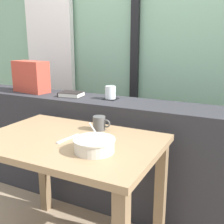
{
  "coord_description": "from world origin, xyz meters",
  "views": [
    {
      "loc": [
        0.88,
        -1.22,
        1.27
      ],
      "look_at": [
        0.04,
        0.46,
        0.78
      ],
      "focal_mm": 44.32,
      "sensor_mm": 36.0,
      "label": 1
    }
  ],
  "objects_px": {
    "closed_book": "(71,94)",
    "soup_bowl": "(94,145)",
    "juice_glass": "(110,93)",
    "fork_utensil": "(68,138)",
    "ceramic_mug": "(99,123)",
    "coaster_square": "(110,99)",
    "throw_pillow": "(31,77)",
    "breakfast_table": "(70,161)"
  },
  "relations": [
    {
      "from": "soup_bowl",
      "to": "ceramic_mug",
      "type": "xyz_separation_m",
      "value": [
        -0.14,
        0.31,
        0.01
      ]
    },
    {
      "from": "fork_utensil",
      "to": "ceramic_mug",
      "type": "xyz_separation_m",
      "value": [
        0.08,
        0.22,
        0.04
      ]
    },
    {
      "from": "closed_book",
      "to": "throw_pillow",
      "type": "relative_size",
      "value": 0.6
    },
    {
      "from": "breakfast_table",
      "to": "coaster_square",
      "type": "relative_size",
      "value": 9.96
    },
    {
      "from": "soup_bowl",
      "to": "ceramic_mug",
      "type": "relative_size",
      "value": 1.82
    },
    {
      "from": "closed_book",
      "to": "ceramic_mug",
      "type": "relative_size",
      "value": 1.69
    },
    {
      "from": "breakfast_table",
      "to": "coaster_square",
      "type": "height_order",
      "value": "coaster_square"
    },
    {
      "from": "fork_utensil",
      "to": "soup_bowl",
      "type": "bearing_deg",
      "value": -14.13
    },
    {
      "from": "closed_book",
      "to": "ceramic_mug",
      "type": "xyz_separation_m",
      "value": [
        0.46,
        -0.37,
        -0.08
      ]
    },
    {
      "from": "juice_glass",
      "to": "closed_book",
      "type": "height_order",
      "value": "juice_glass"
    },
    {
      "from": "closed_book",
      "to": "soup_bowl",
      "type": "distance_m",
      "value": 0.9
    },
    {
      "from": "fork_utensil",
      "to": "ceramic_mug",
      "type": "bearing_deg",
      "value": 78.19
    },
    {
      "from": "soup_bowl",
      "to": "throw_pillow",
      "type": "bearing_deg",
      "value": 145.86
    },
    {
      "from": "throw_pillow",
      "to": "soup_bowl",
      "type": "height_order",
      "value": "throw_pillow"
    },
    {
      "from": "juice_glass",
      "to": "closed_book",
      "type": "distance_m",
      "value": 0.33
    },
    {
      "from": "soup_bowl",
      "to": "ceramic_mug",
      "type": "bearing_deg",
      "value": 114.82
    },
    {
      "from": "breakfast_table",
      "to": "closed_book",
      "type": "distance_m",
      "value": 0.74
    },
    {
      "from": "throw_pillow",
      "to": "closed_book",
      "type": "bearing_deg",
      "value": -1.72
    },
    {
      "from": "breakfast_table",
      "to": "juice_glass",
      "type": "xyz_separation_m",
      "value": [
        -0.06,
        0.63,
        0.28
      ]
    },
    {
      "from": "throw_pillow",
      "to": "ceramic_mug",
      "type": "bearing_deg",
      "value": -23.59
    },
    {
      "from": "breakfast_table",
      "to": "throw_pillow",
      "type": "bearing_deg",
      "value": 143.29
    },
    {
      "from": "throw_pillow",
      "to": "fork_utensil",
      "type": "xyz_separation_m",
      "value": [
        0.79,
        -0.59,
        -0.23
      ]
    },
    {
      "from": "breakfast_table",
      "to": "coaster_square",
      "type": "bearing_deg",
      "value": 95.67
    },
    {
      "from": "throw_pillow",
      "to": "juice_glass",
      "type": "bearing_deg",
      "value": 2.52
    },
    {
      "from": "coaster_square",
      "to": "throw_pillow",
      "type": "relative_size",
      "value": 0.31
    },
    {
      "from": "coaster_square",
      "to": "closed_book",
      "type": "distance_m",
      "value": 0.33
    },
    {
      "from": "closed_book",
      "to": "ceramic_mug",
      "type": "height_order",
      "value": "closed_book"
    },
    {
      "from": "closed_book",
      "to": "juice_glass",
      "type": "bearing_deg",
      "value": 7.89
    },
    {
      "from": "coaster_square",
      "to": "soup_bowl",
      "type": "bearing_deg",
      "value": -68.99
    },
    {
      "from": "coaster_square",
      "to": "breakfast_table",
      "type": "bearing_deg",
      "value": -84.33
    },
    {
      "from": "breakfast_table",
      "to": "closed_book",
      "type": "xyz_separation_m",
      "value": [
        -0.38,
        0.58,
        0.25
      ]
    },
    {
      "from": "throw_pillow",
      "to": "fork_utensil",
      "type": "relative_size",
      "value": 1.88
    },
    {
      "from": "breakfast_table",
      "to": "fork_utensil",
      "type": "xyz_separation_m",
      "value": [
        -0.01,
        -0.0,
        0.13
      ]
    },
    {
      "from": "throw_pillow",
      "to": "fork_utensil",
      "type": "bearing_deg",
      "value": -36.99
    },
    {
      "from": "breakfast_table",
      "to": "soup_bowl",
      "type": "height_order",
      "value": "soup_bowl"
    },
    {
      "from": "juice_glass",
      "to": "throw_pillow",
      "type": "xyz_separation_m",
      "value": [
        -0.73,
        -0.03,
        0.08
      ]
    },
    {
      "from": "closed_book",
      "to": "soup_bowl",
      "type": "xyz_separation_m",
      "value": [
        0.6,
        -0.67,
        -0.09
      ]
    },
    {
      "from": "closed_book",
      "to": "soup_bowl",
      "type": "height_order",
      "value": "soup_bowl"
    },
    {
      "from": "throw_pillow",
      "to": "soup_bowl",
      "type": "bearing_deg",
      "value": -34.14
    },
    {
      "from": "breakfast_table",
      "to": "coaster_square",
      "type": "distance_m",
      "value": 0.67
    },
    {
      "from": "breakfast_table",
      "to": "throw_pillow",
      "type": "xyz_separation_m",
      "value": [
        -0.8,
        0.59,
        0.36
      ]
    },
    {
      "from": "coaster_square",
      "to": "ceramic_mug",
      "type": "xyz_separation_m",
      "value": [
        0.13,
        -0.41,
        -0.06
      ]
    }
  ]
}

